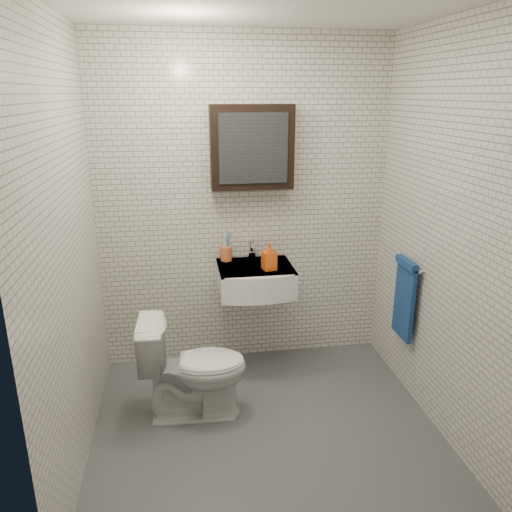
{
  "coord_description": "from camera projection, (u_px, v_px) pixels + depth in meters",
  "views": [
    {
      "loc": [
        -0.49,
        -2.68,
        2.08
      ],
      "look_at": [
        0.0,
        0.45,
        1.04
      ],
      "focal_mm": 35.0,
      "sensor_mm": 36.0,
      "label": 1
    }
  ],
  "objects": [
    {
      "name": "towel_rail",
      "position": [
        405.0,
        295.0,
        3.49
      ],
      "size": [
        0.09,
        0.3,
        0.58
      ],
      "color": "silver",
      "rests_on": "room_shell"
    },
    {
      "name": "mirror_cabinet",
      "position": [
        252.0,
        148.0,
        3.58
      ],
      "size": [
        0.6,
        0.15,
        0.6
      ],
      "color": "black",
      "rests_on": "room_shell"
    },
    {
      "name": "toilet",
      "position": [
        194.0,
        367.0,
        3.29
      ],
      "size": [
        0.71,
        0.42,
        0.7
      ],
      "primitive_type": "imported",
      "rotation": [
        0.0,
        0.0,
        1.53
      ],
      "color": "white",
      "rests_on": "ground"
    },
    {
      "name": "room_shell",
      "position": [
        268.0,
        208.0,
        2.78
      ],
      "size": [
        2.22,
        2.02,
        2.51
      ],
      "color": "silver",
      "rests_on": "ground"
    },
    {
      "name": "ground",
      "position": [
        266.0,
        428.0,
        3.23
      ],
      "size": [
        2.2,
        2.0,
        0.01
      ],
      "primitive_type": "cube",
      "color": "#505458",
      "rests_on": "ground"
    },
    {
      "name": "toothbrush_cup",
      "position": [
        226.0,
        253.0,
        3.81
      ],
      "size": [
        0.1,
        0.1,
        0.24
      ],
      "rotation": [
        0.0,
        0.0,
        -0.21
      ],
      "color": "#D16734",
      "rests_on": "washbasin"
    },
    {
      "name": "soap_bottle",
      "position": [
        269.0,
        256.0,
        3.6
      ],
      "size": [
        0.11,
        0.11,
        0.2
      ],
      "primitive_type": "imported",
      "rotation": [
        0.0,
        0.0,
        0.21
      ],
      "color": "#FF5E1A",
      "rests_on": "washbasin"
    },
    {
      "name": "washbasin",
      "position": [
        256.0,
        280.0,
        3.69
      ],
      "size": [
        0.55,
        0.5,
        0.2
      ],
      "color": "white",
      "rests_on": "room_shell"
    },
    {
      "name": "faucet",
      "position": [
        252.0,
        251.0,
        3.83
      ],
      "size": [
        0.06,
        0.2,
        0.15
      ],
      "color": "silver",
      "rests_on": "washbasin"
    }
  ]
}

